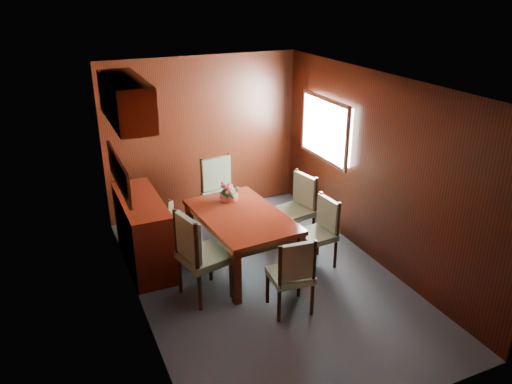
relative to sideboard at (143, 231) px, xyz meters
name	(u,v)px	position (x,y,z in m)	size (l,w,h in m)	color
ground	(266,279)	(1.25, -1.00, -0.45)	(4.50, 4.50, 0.00)	#343F48
room_shell	(246,146)	(1.15, -0.67, 1.18)	(3.06, 4.52, 2.41)	black
sideboard	(143,231)	(0.00, 0.00, 0.00)	(0.48, 1.40, 0.90)	#370E06
dining_table	(241,222)	(1.11, -0.57, 0.17)	(1.07, 1.61, 0.72)	#370E06
chair_left_near	(198,252)	(0.40, -1.02, 0.15)	(0.59, 0.61, 1.07)	black
chair_left_far	(181,234)	(0.40, -0.32, 0.03)	(0.49, 0.51, 0.87)	black
chair_right_near	(321,228)	(2.05, -0.93, 0.05)	(0.45, 0.46, 0.91)	black
chair_right_far	(298,205)	(2.09, -0.25, 0.09)	(0.53, 0.54, 0.97)	black
chair_head	(293,272)	(1.24, -1.71, 0.06)	(0.48, 0.46, 0.92)	black
chair_foot	(220,189)	(1.27, 0.60, 0.13)	(0.57, 0.55, 1.05)	black
flower_centerpiece	(229,191)	(1.14, -0.09, 0.39)	(0.25, 0.25, 0.25)	#C84C3D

